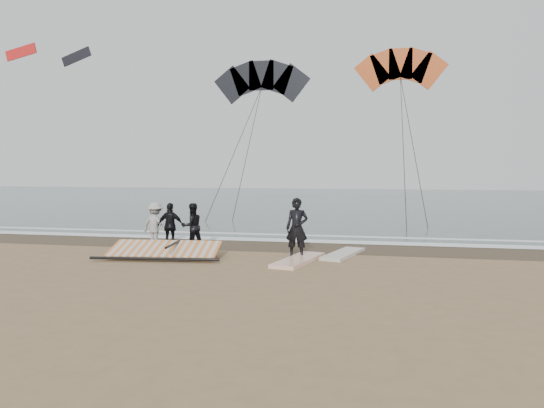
{
  "coord_description": "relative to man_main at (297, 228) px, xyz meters",
  "views": [
    {
      "loc": [
        3.22,
        -13.79,
        2.72
      ],
      "look_at": [
        -0.39,
        3.0,
        1.6
      ],
      "focal_mm": 35.0,
      "sensor_mm": 36.0,
      "label": 1
    }
  ],
  "objects": [
    {
      "name": "board_white",
      "position": [
        0.15,
        -0.6,
        -0.88
      ],
      "size": [
        1.29,
        2.78,
        0.11
      ],
      "primitive_type": "cube",
      "rotation": [
        0.0,
        0.0,
        -0.21
      ],
      "color": "white",
      "rests_on": "ground"
    },
    {
      "name": "board_cream",
      "position": [
        1.36,
        0.84,
        -0.88
      ],
      "size": [
        1.27,
        2.57,
        0.1
      ],
      "primitive_type": "cube",
      "rotation": [
        0.0,
        0.0,
        -0.26
      ],
      "color": "beige",
      "rests_on": "ground"
    },
    {
      "name": "foam_near",
      "position": [
        -0.58,
        3.79,
        -0.9
      ],
      "size": [
        120.0,
        0.9,
        0.01
      ],
      "primitive_type": "cube",
      "color": "white",
      "rests_on": "sea"
    },
    {
      "name": "kite_dark",
      "position": [
        -5.81,
        19.91,
        7.65
      ],
      "size": [
        7.54,
        5.11,
        13.01
      ],
      "color": "black",
      "rests_on": "ground"
    },
    {
      "name": "sail_rig",
      "position": [
        -4.04,
        -0.69,
        -0.74
      ],
      "size": [
        3.87,
        2.06,
        0.49
      ],
      "color": "black",
      "rests_on": "ground"
    },
    {
      "name": "sea",
      "position": [
        -0.58,
        30.89,
        -0.92
      ],
      "size": [
        120.0,
        54.0,
        0.02
      ],
      "primitive_type": "cube",
      "color": "#233838",
      "rests_on": "ground"
    },
    {
      "name": "kite_red",
      "position": [
        3.48,
        19.8,
        8.09
      ],
      "size": [
        6.45,
        6.46,
        15.38
      ],
      "color": "#C14716",
      "rests_on": "ground"
    },
    {
      "name": "foam_far",
      "position": [
        -0.58,
        5.49,
        -0.9
      ],
      "size": [
        120.0,
        0.45,
        0.01
      ],
      "primitive_type": "cube",
      "color": "white",
      "rests_on": "sea"
    },
    {
      "name": "man_main",
      "position": [
        0.0,
        0.0,
        0.0
      ],
      "size": [
        0.68,
        0.45,
        1.86
      ],
      "primitive_type": "imported",
      "rotation": [
        0.0,
        0.0,
        -0.01
      ],
      "color": "black",
      "rests_on": "ground"
    },
    {
      "name": "distant_kites",
      "position": [
        -27.58,
        27.89,
        12.28
      ],
      "size": [
        6.04,
        4.12,
        1.97
      ],
      "color": "black",
      "rests_on": "ground"
    },
    {
      "name": "trio_cluster",
      "position": [
        -4.59,
        1.13,
        -0.14
      ],
      "size": [
        2.45,
        1.0,
        1.59
      ],
      "color": "black",
      "rests_on": "ground"
    },
    {
      "name": "ground",
      "position": [
        -0.58,
        -2.11,
        -0.93
      ],
      "size": [
        120.0,
        120.0,
        0.0
      ],
      "primitive_type": "plane",
      "color": "#8C704C",
      "rests_on": "ground"
    },
    {
      "name": "wet_sand",
      "position": [
        -0.58,
        2.39,
        -0.93
      ],
      "size": [
        120.0,
        2.8,
        0.01
      ],
      "primitive_type": "cube",
      "color": "#4C3D2B",
      "rests_on": "ground"
    }
  ]
}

